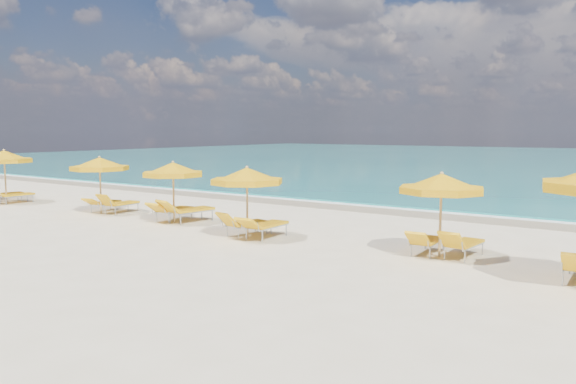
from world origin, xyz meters
The scene contains 20 objects.
ground_plane centered at (0.00, 0.00, 0.00)m, with size 120.00×120.00×0.00m, color beige.
ocean centered at (0.00, 48.00, 0.00)m, with size 120.00×80.00×0.30m, color #157674.
wet_sand_band centered at (0.00, 7.40, 0.00)m, with size 120.00×2.60×0.01m, color tan.
foam_line centered at (0.00, 8.20, 0.00)m, with size 120.00×1.20×0.03m, color white.
whitecap_near centered at (-6.00, 17.00, 0.00)m, with size 14.00×0.36×0.05m, color white.
umbrella_1 centered at (-13.64, -0.04, 1.98)m, with size 2.38×2.38×2.32m.
umbrella_2 centered at (-7.77, 0.37, 1.85)m, with size 2.56×2.56×2.17m.
umbrella_3 centered at (-3.94, 0.42, 1.79)m, with size 2.67×2.67×2.10m.
umbrella_4 centered at (-0.14, -0.36, 1.81)m, with size 2.30×2.30×2.12m.
umbrella_5 centered at (5.25, 0.50, 1.82)m, with size 2.30×2.30×2.13m.
lounger_1_left centered at (-14.18, 0.22, 0.20)m, with size 0.88×1.79×0.63m.
lounger_1_right centered at (-13.24, 0.15, 0.21)m, with size 0.73×1.83×0.71m.
lounger_2_left centered at (-8.18, 0.85, 0.19)m, with size 0.85×1.73×0.62m.
lounger_2_right centered at (-7.22, 0.84, 0.22)m, with size 0.72×1.73×0.83m.
lounger_3_left centered at (-4.35, 0.78, 0.22)m, with size 0.78×1.91×0.75m.
lounger_3_right centered at (-3.60, 0.84, 0.25)m, with size 0.99×2.10×0.88m.
lounger_4_left centered at (-0.53, 0.06, 0.21)m, with size 0.83×1.74×0.80m.
lounger_4_right centered at (0.24, 0.02, 0.23)m, with size 0.68×1.92×0.77m.
lounger_5_left centered at (4.86, 0.68, 0.20)m, with size 0.59×1.62×0.73m.
lounger_5_right centered at (5.75, 0.78, 0.21)m, with size 0.71×1.70×0.80m.
Camera 1 is at (9.89, -12.85, 3.15)m, focal length 35.00 mm.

